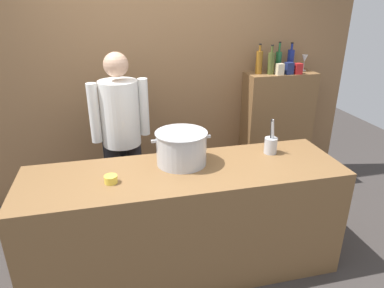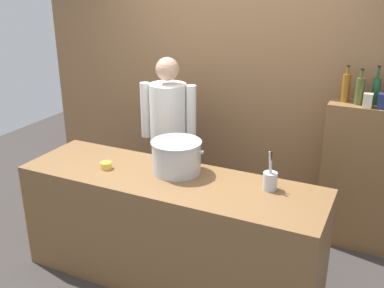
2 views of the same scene
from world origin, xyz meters
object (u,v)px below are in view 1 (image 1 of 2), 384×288
Objects in this scene: spice_tin_navy at (289,68)px; utensil_crock at (271,145)px; wine_bottle_olive at (271,63)px; spice_tin_red at (298,69)px; chef at (121,131)px; wine_glass_wide at (304,59)px; wine_bottle_green at (278,61)px; wine_bottle_amber at (259,62)px; stockpot_large at (181,148)px; wine_bottle_cobalt at (290,60)px; butter_jar at (111,179)px; spice_tin_cream at (280,69)px.

utensil_crock is at bearing -123.00° from spice_tin_navy.
wine_bottle_olive is 2.70× the size of spice_tin_red.
wine_glass_wide is (2.04, 0.46, 0.49)m from chef.
wine_bottle_amber is (-0.23, -0.03, 0.01)m from wine_bottle_green.
stockpot_large is 1.89m from wine_bottle_cobalt.
butter_jar is 2.57m from wine_glass_wide.
stockpot_large is at bearing -139.02° from wine_bottle_olive.
butter_jar is 0.30× the size of wine_bottle_olive.
wine_bottle_olive is 1.72× the size of wine_glass_wide.
stockpot_large is 3.88× the size of spice_tin_cream.
spice_tin_cream is (-0.20, -0.17, -0.06)m from wine_bottle_cobalt.
wine_bottle_cobalt is at bearing 12.14° from wine_bottle_green.
chef reaches higher than spice_tin_cream.
wine_bottle_green is 0.24m from wine_bottle_amber.
butter_jar is at bearing -146.51° from wine_bottle_cobalt.
chef reaches higher than utensil_crock.
butter_jar is 0.29× the size of wine_bottle_amber.
spice_tin_red is 0.10m from spice_tin_navy.
spice_tin_navy is at bearing 179.06° from chef.
wine_bottle_cobalt is 1.75× the size of wine_glass_wide.
utensil_crock is at bearing 1.13° from stockpot_large.
wine_glass_wide is at bearing 4.53° from wine_bottle_amber.
butter_jar is at bearing -141.81° from wine_bottle_amber.
spice_tin_cream is (-0.04, -0.13, -0.06)m from wine_bottle_green.
chef reaches higher than stockpot_large.
spice_tin_red is (0.40, -0.11, -0.07)m from wine_bottle_amber.
chef reaches higher than wine_bottle_green.
spice_tin_cream reaches higher than butter_jar.
wine_bottle_green is at bearing 6.93° from wine_bottle_amber.
chef is 1.61m from wine_bottle_amber.
spice_tin_navy is at bearing -13.80° from wine_bottle_olive.
wine_bottle_green is (-0.16, -0.03, -0.00)m from wine_bottle_cobalt.
utensil_crock is 1.26m from spice_tin_red.
chef reaches higher than wine_bottle_olive.
wine_bottle_olive is 0.94× the size of wine_bottle_green.
utensil_crock is at bearing -128.61° from wine_glass_wide.
stockpot_large is at bearing 111.50° from chef.
stockpot_large is at bearing -142.45° from spice_tin_cream.
spice_tin_cream is at bearing -108.05° from wine_bottle_green.
chef is 13.66× the size of spice_tin_navy.
spice_tin_cream is at bearing 37.55° from stockpot_large.
wine_bottle_amber is (1.06, 1.07, 0.42)m from stockpot_large.
wine_bottle_amber is at bearing 160.10° from wine_bottle_olive.
chef is at bearing 151.43° from utensil_crock.
wine_glass_wide is at bearing 11.12° from wine_bottle_olive.
wine_bottle_cobalt reaches higher than spice_tin_cream.
wine_bottle_green is at bearing 30.82° from wine_bottle_olive.
utensil_crock is 0.93× the size of wine_bottle_green.
spice_tin_red is (0.28, -0.06, -0.06)m from wine_bottle_olive.
stockpot_large is 0.57m from butter_jar.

